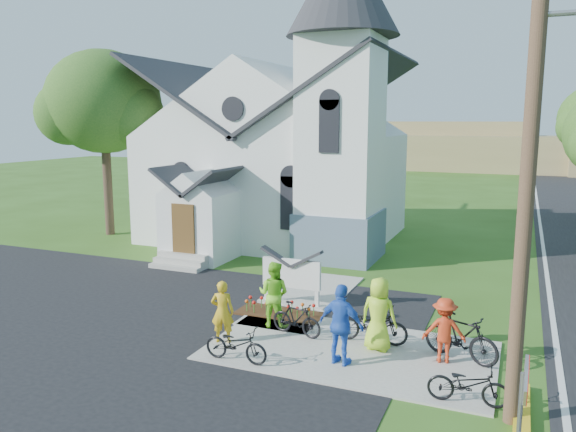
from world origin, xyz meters
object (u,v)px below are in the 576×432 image
at_px(cyclist_4, 379,314).
at_px(bike_3, 461,337).
at_px(cyclist_1, 274,294).
at_px(cyclist_2, 341,325).
at_px(bike_4, 468,384).
at_px(cyclist_3, 444,330).
at_px(church_sign, 291,274).
at_px(bike_1, 296,319).
at_px(utility_pole, 534,139).
at_px(bike_0, 236,344).
at_px(bike_2, 371,324).
at_px(cyclist_0, 222,311).
at_px(stop_sign, 524,401).

bearing_deg(cyclist_4, bike_3, -167.98).
distance_m(cyclist_1, cyclist_2, 2.98).
bearing_deg(bike_4, bike_3, 5.88).
xyz_separation_m(cyclist_3, cyclist_4, (-1.60, 0.09, 0.15)).
bearing_deg(cyclist_4, bike_4, 146.65).
distance_m(cyclist_2, cyclist_4, 1.31).
distance_m(church_sign, bike_1, 2.61).
distance_m(utility_pole, bike_1, 7.72).
height_order(utility_pole, bike_0, utility_pole).
distance_m(cyclist_2, cyclist_3, 2.46).
relative_size(church_sign, bike_4, 1.37).
bearing_deg(cyclist_2, church_sign, -40.43).
distance_m(cyclist_1, bike_4, 5.97).
xyz_separation_m(bike_1, bike_2, (1.97, 0.28, 0.04)).
bearing_deg(bike_4, bike_0, 86.20).
height_order(cyclist_1, bike_1, cyclist_1).
bearing_deg(utility_pole, cyclist_4, 144.59).
bearing_deg(cyclist_2, cyclist_3, -141.81).
height_order(cyclist_2, bike_3, cyclist_2).
height_order(cyclist_0, bike_4, cyclist_0).
distance_m(utility_pole, cyclist_3, 5.33).
xyz_separation_m(cyclist_0, cyclist_4, (3.84, 1.05, 0.11)).
distance_m(cyclist_3, bike_4, 2.07).
bearing_deg(bike_2, cyclist_1, 85.17).
bearing_deg(stop_sign, bike_2, 123.61).
distance_m(cyclist_0, bike_0, 1.36).
xyz_separation_m(bike_0, bike_4, (5.28, 0.00, -0.00)).
bearing_deg(church_sign, cyclist_1, -82.24).
xyz_separation_m(church_sign, cyclist_4, (3.34, -2.41, -0.05)).
distance_m(cyclist_0, bike_3, 5.94).
height_order(utility_pole, bike_3, utility_pole).
bearing_deg(stop_sign, cyclist_3, 109.04).
height_order(stop_sign, bike_1, stop_sign).
bearing_deg(church_sign, bike_3, -22.91).
bearing_deg(church_sign, bike_4, -37.80).
relative_size(cyclist_3, cyclist_4, 0.84).
distance_m(bike_0, bike_1, 2.21).
bearing_deg(bike_3, cyclist_3, 146.74).
relative_size(cyclist_0, bike_2, 0.87).
bearing_deg(cyclist_2, bike_4, 176.43).
bearing_deg(bike_4, cyclist_2, 70.50).
bearing_deg(cyclist_2, bike_1, -25.51).
xyz_separation_m(cyclist_2, cyclist_3, (2.20, 1.08, -0.19)).
distance_m(utility_pole, bike_0, 7.90).
bearing_deg(bike_0, bike_2, -48.20).
relative_size(bike_1, cyclist_3, 0.96).
bearing_deg(bike_0, bike_4, -89.78).
relative_size(cyclist_3, bike_4, 0.97).
height_order(stop_sign, bike_4, stop_sign).
xyz_separation_m(cyclist_1, cyclist_4, (3.08, -0.49, 0.00)).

